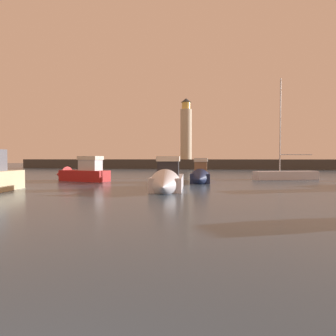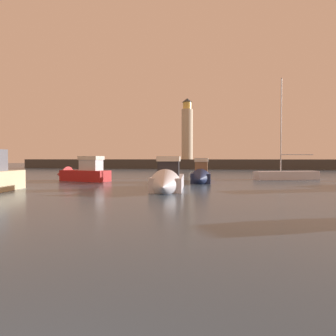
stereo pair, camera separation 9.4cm
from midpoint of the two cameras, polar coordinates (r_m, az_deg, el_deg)
ground_plane at (r=37.03m, az=7.14°, el=-1.94°), size 220.00×220.00×0.00m
breakwater at (r=72.81m, az=8.73°, el=0.70°), size 93.81×4.83×2.16m
lighthouse at (r=73.58m, az=3.52°, el=6.79°), size 2.60×2.60×14.13m
motorboat_1 at (r=34.49m, az=-15.47°, el=-0.84°), size 6.97×3.67×2.87m
motorboat_5 at (r=23.26m, az=-0.04°, el=-2.28°), size 3.00×8.08×3.04m
motorboat_6 at (r=31.15m, az=6.07°, el=-1.28°), size 2.11×6.54×2.79m
sailboat_moored at (r=37.94m, az=20.69°, el=-1.12°), size 7.35×3.98×11.32m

